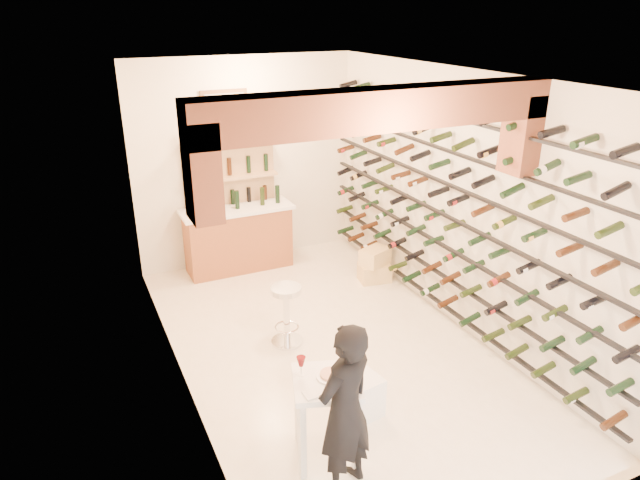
{
  "coord_description": "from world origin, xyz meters",
  "views": [
    {
      "loc": [
        -2.62,
        -5.29,
        3.84
      ],
      "look_at": [
        0.0,
        0.3,
        1.3
      ],
      "focal_mm": 31.92,
      "sensor_mm": 36.0,
      "label": 1
    }
  ],
  "objects_px": {
    "chrome_barstool": "(286,311)",
    "crate_lower": "(374,272)",
    "wine_rack": "(444,209)",
    "back_counter": "(238,237)",
    "tasting_table": "(326,394)",
    "person": "(345,410)",
    "white_stool": "(362,396)"
  },
  "relations": [
    {
      "from": "back_counter",
      "to": "person",
      "type": "xyz_separation_m",
      "value": [
        -0.54,
        -4.62,
        0.26
      ]
    },
    {
      "from": "crate_lower",
      "to": "wine_rack",
      "type": "bearing_deg",
      "value": -84.46
    },
    {
      "from": "white_stool",
      "to": "person",
      "type": "distance_m",
      "value": 1.12
    },
    {
      "from": "wine_rack",
      "to": "tasting_table",
      "type": "distance_m",
      "value": 2.98
    },
    {
      "from": "chrome_barstool",
      "to": "crate_lower",
      "type": "bearing_deg",
      "value": 29.19
    },
    {
      "from": "crate_lower",
      "to": "back_counter",
      "type": "bearing_deg",
      "value": 142.66
    },
    {
      "from": "tasting_table",
      "to": "crate_lower",
      "type": "xyz_separation_m",
      "value": [
        2.23,
        2.96,
        -0.56
      ]
    },
    {
      "from": "wine_rack",
      "to": "person",
      "type": "xyz_separation_m",
      "value": [
        -2.37,
        -1.98,
        -0.75
      ]
    },
    {
      "from": "chrome_barstool",
      "to": "crate_lower",
      "type": "xyz_separation_m",
      "value": [
        1.84,
        1.03,
        -0.3
      ]
    },
    {
      "from": "tasting_table",
      "to": "crate_lower",
      "type": "relative_size",
      "value": 2.25
    },
    {
      "from": "wine_rack",
      "to": "tasting_table",
      "type": "relative_size",
      "value": 5.57
    },
    {
      "from": "wine_rack",
      "to": "white_stool",
      "type": "relative_size",
      "value": 13.37
    },
    {
      "from": "tasting_table",
      "to": "person",
      "type": "distance_m",
      "value": 0.38
    },
    {
      "from": "wine_rack",
      "to": "crate_lower",
      "type": "height_order",
      "value": "wine_rack"
    },
    {
      "from": "white_stool",
      "to": "person",
      "type": "xyz_separation_m",
      "value": [
        -0.6,
        -0.75,
        0.58
      ]
    },
    {
      "from": "wine_rack",
      "to": "crate_lower",
      "type": "bearing_deg",
      "value": 95.54
    },
    {
      "from": "back_counter",
      "to": "wine_rack",
      "type": "bearing_deg",
      "value": -55.34
    },
    {
      "from": "back_counter",
      "to": "crate_lower",
      "type": "xyz_separation_m",
      "value": [
        1.7,
        -1.3,
        -0.4
      ]
    },
    {
      "from": "chrome_barstool",
      "to": "white_stool",
      "type": "bearing_deg",
      "value": -82.92
    },
    {
      "from": "back_counter",
      "to": "white_stool",
      "type": "height_order",
      "value": "back_counter"
    },
    {
      "from": "wine_rack",
      "to": "back_counter",
      "type": "height_order",
      "value": "wine_rack"
    },
    {
      "from": "person",
      "to": "crate_lower",
      "type": "bearing_deg",
      "value": -145.02
    },
    {
      "from": "white_stool",
      "to": "chrome_barstool",
      "type": "xyz_separation_m",
      "value": [
        -0.19,
        1.55,
        0.23
      ]
    },
    {
      "from": "wine_rack",
      "to": "chrome_barstool",
      "type": "relative_size",
      "value": 7.49
    },
    {
      "from": "tasting_table",
      "to": "chrome_barstool",
      "type": "relative_size",
      "value": 1.34
    },
    {
      "from": "chrome_barstool",
      "to": "crate_lower",
      "type": "relative_size",
      "value": 1.68
    },
    {
      "from": "tasting_table",
      "to": "back_counter",
      "type": "bearing_deg",
      "value": 101.81
    },
    {
      "from": "tasting_table",
      "to": "person",
      "type": "bearing_deg",
      "value": -72.69
    },
    {
      "from": "wine_rack",
      "to": "person",
      "type": "relative_size",
      "value": 3.59
    },
    {
      "from": "chrome_barstool",
      "to": "crate_lower",
      "type": "height_order",
      "value": "chrome_barstool"
    },
    {
      "from": "back_counter",
      "to": "tasting_table",
      "type": "distance_m",
      "value": 4.29
    },
    {
      "from": "tasting_table",
      "to": "white_stool",
      "type": "bearing_deg",
      "value": 51.75
    }
  ]
}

